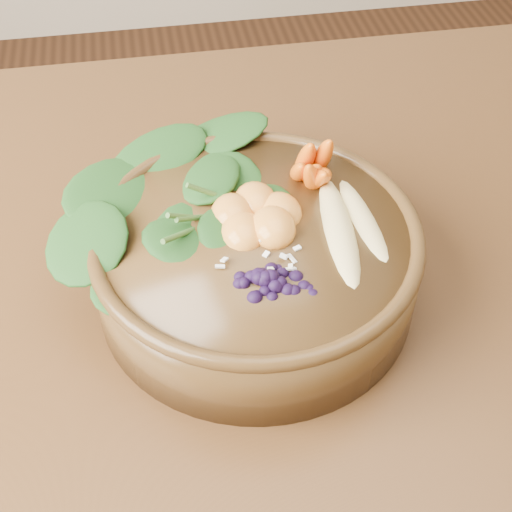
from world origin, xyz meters
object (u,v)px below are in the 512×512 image
blueberry_pile (265,265)px  stoneware_bowl (256,263)px  kale_heap (202,171)px  carrot_cluster (307,138)px  dining_table (489,293)px  banana_halves (352,212)px  mandarin_cluster (257,204)px

blueberry_pile → stoneware_bowl: bearing=86.8°
kale_heap → carrot_cluster: size_ratio=2.38×
stoneware_bowl → carrot_cluster: carrot_cluster is taller
dining_table → banana_halves: (-0.20, -0.04, 0.19)m
dining_table → banana_halves: size_ratio=9.31×
dining_table → kale_heap: 0.38m
kale_heap → blueberry_pile: 0.14m
banana_halves → carrot_cluster: bearing=113.1°
carrot_cluster → mandarin_cluster: 0.09m
carrot_cluster → dining_table: bearing=-5.1°
mandarin_cluster → blueberry_pile: (-0.01, -0.08, 0.00)m
blueberry_pile → kale_heap: bearing=105.8°
stoneware_bowl → blueberry_pile: bearing=-93.2°
kale_heap → carrot_cluster: bearing=4.5°
stoneware_bowl → banana_halves: (0.09, -0.01, 0.06)m
banana_halves → mandarin_cluster: size_ratio=1.75×
dining_table → carrot_cluster: size_ratio=18.76×
dining_table → stoneware_bowl: bearing=-173.4°
stoneware_bowl → mandarin_cluster: (0.00, 0.02, 0.06)m
mandarin_cluster → blueberry_pile: bearing=-95.3°
dining_table → mandarin_cluster: mandarin_cluster is taller
kale_heap → banana_halves: kale_heap is taller
kale_heap → mandarin_cluster: size_ratio=2.07×
dining_table → banana_halves: banana_halves is taller
mandarin_cluster → kale_heap: bearing=132.2°
carrot_cluster → mandarin_cluster: bearing=-129.8°
kale_heap → blueberry_pile: kale_heap is taller
stoneware_bowl → carrot_cluster: (0.06, 0.08, 0.08)m
stoneware_bowl → banana_halves: 0.11m
kale_heap → blueberry_pile: size_ratio=1.42×
stoneware_bowl → carrot_cluster: 0.13m
banana_halves → mandarin_cluster: bearing=170.3°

